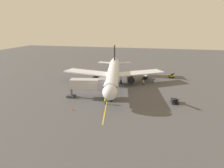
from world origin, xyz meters
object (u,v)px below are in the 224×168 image
object	(u,v)px
jet_bridge	(91,84)
belt_loader_portside	(171,76)
ground_crew_marshaller	(105,101)
safety_cone_nose_left	(73,109)
safety_cone_nose_right	(173,100)
tug_near_nose	(97,74)
airplane	(113,74)
baggage_cart_starboard_side	(145,77)
belt_loader_rear_apron	(175,101)
ground_crew_wing_walker	(143,82)

from	to	relation	value
jet_bridge	belt_loader_portside	xyz separation A→B (m)	(-22.28, -26.88, -3.05)
jet_bridge	ground_crew_marshaller	bearing A→B (deg)	141.90
ground_crew_marshaller	safety_cone_nose_left	distance (m)	8.21
safety_cone_nose_left	safety_cone_nose_right	size ratio (longest dim) A/B	1.00
tug_near_nose	belt_loader_portside	distance (m)	28.21
airplane	baggage_cart_starboard_side	bearing A→B (deg)	-132.26
airplane	jet_bridge	world-z (taller)	airplane
tug_near_nose	airplane	bearing A→B (deg)	129.30
jet_bridge	ground_crew_marshaller	xyz separation A→B (m)	(-4.80, 3.77, -2.88)
belt_loader_portside	belt_loader_rear_apron	size ratio (longest dim) A/B	1.01
ground_crew_marshaller	airplane	bearing A→B (deg)	-84.19
jet_bridge	safety_cone_nose_left	size ratio (longest dim) A/B	20.94
jet_bridge	ground_crew_marshaller	distance (m)	6.75
belt_loader_rear_apron	safety_cone_nose_right	distance (m)	1.62
airplane	safety_cone_nose_right	xyz separation A→B (m)	(-18.23, 9.68, -3.73)
ground_crew_marshaller	safety_cone_nose_left	bearing A→B (deg)	37.31
tug_near_nose	belt_loader_rear_apron	size ratio (longest dim) A/B	0.57
baggage_cart_starboard_side	safety_cone_nose_right	world-z (taller)	baggage_cart_starboard_side
ground_crew_wing_walker	safety_cone_nose_left	bearing A→B (deg)	58.30
belt_loader_rear_apron	jet_bridge	bearing A→B (deg)	2.27
airplane	safety_cone_nose_left	size ratio (longest dim) A/B	73.01
jet_bridge	ground_crew_marshaller	world-z (taller)	jet_bridge
airplane	ground_crew_marshaller	xyz separation A→B (m)	(-1.61, 15.85, -3.12)
tug_near_nose	safety_cone_nose_right	bearing A→B (deg)	142.90
belt_loader_portside	baggage_cart_starboard_side	xyz separation A→B (m)	(9.46, 4.20, -0.06)
airplane	baggage_cart_starboard_side	size ratio (longest dim) A/B	14.37
airplane	jet_bridge	xyz separation A→B (m)	(3.19, 12.08, -0.24)
ground_crew_marshaller	baggage_cart_starboard_side	bearing A→B (deg)	-106.86
airplane	ground_crew_marshaller	size ratio (longest dim) A/B	23.48
baggage_cart_starboard_side	tug_near_nose	bearing A→B (deg)	-0.62
belt_loader_portside	safety_cone_nose_right	size ratio (longest dim) A/B	8.59
jet_bridge	ground_crew_wing_walker	world-z (taller)	jet_bridge
ground_crew_marshaller	jet_bridge	bearing A→B (deg)	-38.10
tug_near_nose	baggage_cart_starboard_side	xyz separation A→B (m)	(-18.46, 0.20, -0.05)
safety_cone_nose_left	baggage_cart_starboard_side	bearing A→B (deg)	-114.82
baggage_cart_starboard_side	safety_cone_nose_right	size ratio (longest dim) A/B	5.08
ground_crew_wing_walker	ground_crew_marshaller	bearing A→B (deg)	66.69
tug_near_nose	belt_loader_portside	xyz separation A→B (m)	(-27.92, -4.00, 0.01)
belt_loader_rear_apron	safety_cone_nose_left	size ratio (longest dim) A/B	8.53
baggage_cart_starboard_side	belt_loader_rear_apron	distance (m)	23.55
ground_crew_marshaller	belt_loader_rear_apron	bearing A→B (deg)	-164.67
ground_crew_marshaller	safety_cone_nose_left	size ratio (longest dim) A/B	3.11
jet_bridge	baggage_cart_starboard_side	size ratio (longest dim) A/B	4.12
airplane	ground_crew_wing_walker	size ratio (longest dim) A/B	23.48
baggage_cart_starboard_side	belt_loader_rear_apron	size ratio (longest dim) A/B	0.60
airplane	belt_loader_rear_apron	xyz separation A→B (m)	(-18.49, 11.22, -3.29)
ground_crew_wing_walker	belt_loader_portside	distance (m)	15.49
ground_crew_marshaller	belt_loader_rear_apron	size ratio (longest dim) A/B	0.36
ground_crew_marshaller	baggage_cart_starboard_side	world-z (taller)	ground_crew_marshaller
safety_cone_nose_left	tug_near_nose	bearing A→B (deg)	-82.89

